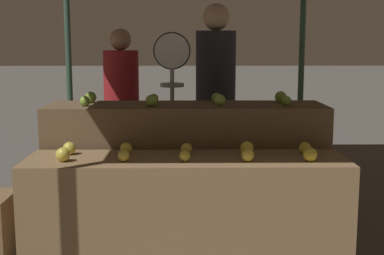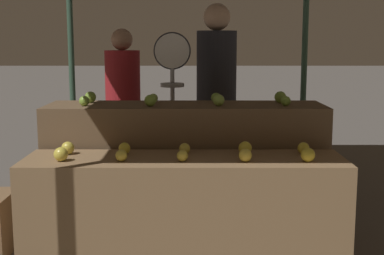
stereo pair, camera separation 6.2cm
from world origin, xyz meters
TOP-DOWN VIEW (x-y plane):
  - display_counter_front at (0.00, 0.00)m, footprint 2.07×0.55m
  - display_counter_back at (0.00, 0.60)m, footprint 2.07×0.55m
  - apple_front_0 at (-0.77, -0.10)m, footprint 0.09×0.09m
  - apple_front_1 at (-0.39, -0.10)m, footprint 0.07×0.07m
  - apple_front_2 at (-0.01, -0.10)m, footprint 0.07×0.07m
  - apple_front_3 at (0.38, -0.11)m, footprint 0.08×0.08m
  - apple_front_4 at (0.77, -0.11)m, footprint 0.09×0.09m
  - apple_front_5 at (-0.78, 0.11)m, footprint 0.09×0.09m
  - apple_front_6 at (-0.40, 0.12)m, footprint 0.08×0.08m
  - apple_front_7 at (0.00, 0.12)m, footprint 0.07×0.07m
  - apple_front_8 at (0.40, 0.10)m, footprint 0.09×0.09m
  - apple_front_9 at (0.79, 0.12)m, footprint 0.08×0.08m
  - apple_back_0 at (-0.74, 0.50)m, footprint 0.08×0.08m
  - apple_back_1 at (-0.25, 0.48)m, footprint 0.08×0.08m
  - apple_back_2 at (0.24, 0.50)m, footprint 0.08×0.08m
  - apple_back_3 at (0.73, 0.50)m, footprint 0.07×0.07m
  - apple_back_4 at (-0.73, 0.71)m, footprint 0.09×0.09m
  - apple_back_5 at (-0.25, 0.71)m, footprint 0.07×0.07m
  - apple_back_6 at (0.23, 0.71)m, footprint 0.08×0.08m
  - apple_back_7 at (0.72, 0.70)m, footprint 0.09×0.09m
  - produce_scale at (-0.12, 1.15)m, footprint 0.31×0.20m
  - person_vendor_at_scale at (0.27, 1.48)m, footprint 0.47×0.47m
  - person_customer_left at (-0.64, 1.94)m, footprint 0.45×0.45m

SIDE VIEW (x-z plane):
  - display_counter_front at x=0.00m, z-range 0.00..0.75m
  - display_counter_back at x=0.00m, z-range 0.00..1.03m
  - apple_front_2 at x=-0.01m, z-range 0.75..0.83m
  - apple_front_7 at x=0.00m, z-range 0.75..0.83m
  - apple_front_1 at x=-0.39m, z-range 0.75..0.83m
  - apple_front_6 at x=-0.40m, z-range 0.75..0.83m
  - apple_front_9 at x=0.79m, z-range 0.75..0.83m
  - apple_front_3 at x=0.38m, z-range 0.75..0.84m
  - apple_front_5 at x=-0.78m, z-range 0.75..0.84m
  - apple_front_8 at x=0.40m, z-range 0.75..0.84m
  - apple_front_4 at x=0.77m, z-range 0.75..0.84m
  - apple_front_0 at x=-0.77m, z-range 0.75..0.84m
  - person_customer_left at x=-0.64m, z-range 0.12..1.74m
  - person_vendor_at_scale at x=0.27m, z-range 0.15..1.98m
  - apple_back_5 at x=-0.25m, z-range 1.03..1.10m
  - apple_back_3 at x=0.73m, z-range 1.03..1.10m
  - apple_back_0 at x=-0.74m, z-range 1.03..1.11m
  - apple_back_6 at x=0.23m, z-range 1.03..1.11m
  - apple_back_1 at x=-0.25m, z-range 1.03..1.11m
  - apple_back_2 at x=0.24m, z-range 1.03..1.11m
  - apple_back_4 at x=-0.73m, z-range 1.03..1.12m
  - apple_back_7 at x=0.72m, z-range 1.03..1.12m
  - produce_scale at x=-0.12m, z-range 0.37..1.95m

